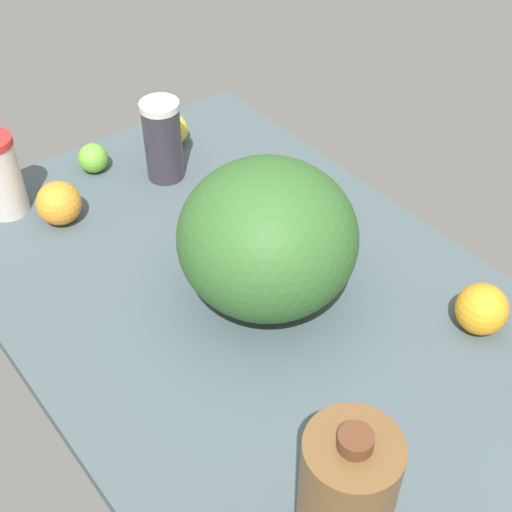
% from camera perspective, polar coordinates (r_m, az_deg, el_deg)
% --- Properties ---
extents(countertop, '(1.20, 0.76, 0.03)m').
position_cam_1_polar(countertop, '(1.22, 0.00, -3.99)').
color(countertop, '#445359').
rests_on(countertop, ground).
extents(tumbler_cup, '(0.08, 0.08, 0.16)m').
position_cam_1_polar(tumbler_cup, '(1.42, -19.79, 6.08)').
color(tumbler_cup, silver).
rests_on(tumbler_cup, countertop).
extents(watermelon, '(0.29, 0.29, 0.25)m').
position_cam_1_polar(watermelon, '(1.13, 1.05, 1.35)').
color(watermelon, '#31632A').
rests_on(watermelon, countertop).
extents(shaker_bottle, '(0.08, 0.08, 0.17)m').
position_cam_1_polar(shaker_bottle, '(1.44, -7.47, 9.17)').
color(shaker_bottle, '#342F3A').
rests_on(shaker_bottle, countertop).
extents(lime_near_front, '(0.06, 0.06, 0.06)m').
position_cam_1_polar(lime_near_front, '(1.51, -12.89, 7.65)').
color(lime_near_front, '#69B235').
rests_on(lime_near_front, countertop).
extents(orange_far_back, '(0.08, 0.08, 0.08)m').
position_cam_1_polar(orange_far_back, '(1.39, -15.49, 4.10)').
color(orange_far_back, orange).
rests_on(orange_far_back, countertop).
extents(lemon_beside_bowl, '(0.08, 0.08, 0.08)m').
position_cam_1_polar(lemon_beside_bowl, '(1.38, -1.67, 5.46)').
color(lemon_beside_bowl, yellow).
rests_on(lemon_beside_bowl, countertop).
extents(lemon_loose, '(0.07, 0.07, 0.07)m').
position_cam_1_polar(lemon_loose, '(1.57, -6.78, 10.01)').
color(lemon_loose, yellow).
rests_on(lemon_loose, countertop).
extents(orange_by_jug, '(0.08, 0.08, 0.08)m').
position_cam_1_polar(orange_by_jug, '(1.19, 17.61, -4.06)').
color(orange_by_jug, orange).
rests_on(orange_by_jug, countertop).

